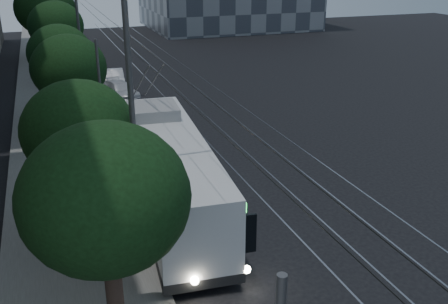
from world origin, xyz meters
TOP-DOWN VIEW (x-y plane):
  - ground at (0.00, 0.00)m, footprint 120.00×120.00m
  - sidewalk at (-7.50, 20.00)m, footprint 5.00×90.00m
  - tram_rails at (2.50, 20.00)m, footprint 4.52×90.00m
  - overhead_wires at (-4.97, 20.00)m, footprint 2.23×90.00m
  - trolleybus at (-3.53, 3.29)m, footprint 3.53×12.22m
  - pickup_silver at (-2.70, 12.94)m, footprint 3.67×5.81m
  - car_white_a at (-2.70, 14.00)m, footprint 1.71×3.99m
  - car_white_b at (-2.78, 21.03)m, footprint 2.63×4.44m
  - car_white_c at (-2.70, 24.50)m, footprint 1.79×4.24m
  - car_white_d at (-3.85, 33.48)m, footprint 2.36×4.35m
  - tree_0 at (-6.81, -3.98)m, footprint 4.01×4.01m
  - tree_1 at (-6.91, 2.52)m, footprint 3.95×3.95m
  - tree_2 at (-6.50, 13.79)m, footprint 4.13×4.13m
  - tree_3 at (-6.75, 17.99)m, footprint 3.95×3.95m
  - tree_4 at (-6.50, 27.36)m, footprint 4.28×4.28m
  - tree_5 at (-7.00, 37.20)m, footprint 5.64×5.64m
  - streetlamp_near at (-4.79, 1.37)m, footprint 2.35×0.44m
  - streetlamp_far at (-4.79, 21.50)m, footprint 2.42×0.44m

SIDE VIEW (x-z plane):
  - ground at x=0.00m, z-range 0.00..0.00m
  - tram_rails at x=2.50m, z-range 0.00..0.02m
  - sidewalk at x=-7.50m, z-range 0.00..0.15m
  - car_white_b at x=-2.78m, z-range 0.00..1.21m
  - car_white_a at x=-2.70m, z-range 0.00..1.35m
  - car_white_c at x=-2.70m, z-range 0.00..1.36m
  - car_white_d at x=-3.85m, z-range 0.00..1.40m
  - pickup_silver at x=-2.70m, z-range 0.00..1.49m
  - trolleybus at x=-3.53m, z-range -1.14..4.49m
  - overhead_wires at x=-4.97m, z-range 0.47..6.47m
  - tree_2 at x=-6.50m, z-range 1.01..6.79m
  - tree_1 at x=-6.91m, z-range 1.10..6.90m
  - tree_3 at x=-6.75m, z-range 1.11..6.94m
  - tree_0 at x=-6.81m, z-range 1.30..7.57m
  - tree_4 at x=-6.50m, z-range 1.29..7.78m
  - tree_5 at x=-7.00m, z-range 1.22..8.76m
  - streetlamp_near at x=-4.79m, z-range 1.01..10.70m
  - streetlamp_far at x=-4.79m, z-range 1.02..11.02m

